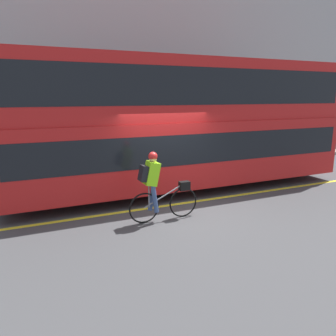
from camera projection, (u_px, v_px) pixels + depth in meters
The scene contains 6 objects.
ground_plane at pixel (171, 208), 8.78m from camera, with size 80.00×80.00×0.00m, color #424244.
road_center_line at pixel (167, 205), 8.97m from camera, with size 50.00×0.14×0.01m, color yellow.
sidewalk_curb at pixel (118, 168), 13.35m from camera, with size 60.00×2.38×0.13m.
building_facade at pixel (106, 47), 13.50m from camera, with size 60.00×0.30×9.81m.
bus at pixel (182, 120), 10.17m from camera, with size 10.67×2.57×4.00m.
cyclist_on_bike at pixel (157, 185), 7.68m from camera, with size 1.77×0.32×1.69m.
Camera 1 is at (-3.46, -7.59, 2.95)m, focal length 35.00 mm.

